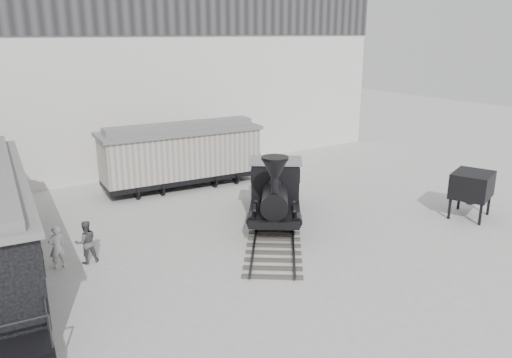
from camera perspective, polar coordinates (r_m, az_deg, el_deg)
ground at (r=19.24m, az=3.87°, el=-8.75°), size 90.00×90.00×0.00m
north_wall at (r=30.83m, az=-13.17°, el=11.11°), size 34.00×2.51×11.00m
locomotive at (r=22.09m, az=2.21°, el=-1.77°), size 7.52×9.21×3.47m
boxcar at (r=27.31m, az=-8.55°, el=2.87°), size 8.87×3.34×3.56m
visitor_a at (r=19.31m, az=-21.80°, el=-7.25°), size 0.64×0.47×1.61m
visitor_b at (r=19.37m, az=-18.85°, el=-6.83°), size 0.81×0.63×1.63m
coal_hopper at (r=24.66m, az=23.42°, el=-0.97°), size 2.38×2.17×2.11m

